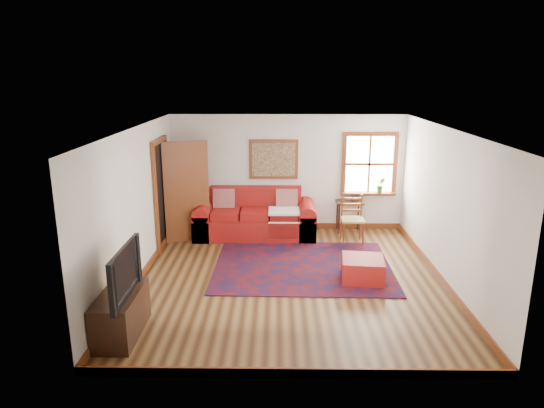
{
  "coord_description": "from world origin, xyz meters",
  "views": [
    {
      "loc": [
        -0.2,
        -7.52,
        3.33
      ],
      "look_at": [
        -0.31,
        0.6,
        1.13
      ],
      "focal_mm": 32.0,
      "sensor_mm": 36.0,
      "label": 1
    }
  ],
  "objects_px": {
    "side_table": "(349,207)",
    "ladder_back_chair": "(352,217)",
    "media_cabinet": "(121,314)",
    "red_leather_sofa": "(255,220)",
    "red_ottoman": "(363,269)"
  },
  "relations": [
    {
      "from": "ladder_back_chair",
      "to": "media_cabinet",
      "type": "height_order",
      "value": "ladder_back_chair"
    },
    {
      "from": "ladder_back_chair",
      "to": "media_cabinet",
      "type": "bearing_deg",
      "value": -133.67
    },
    {
      "from": "ladder_back_chair",
      "to": "red_leather_sofa",
      "type": "bearing_deg",
      "value": 169.12
    },
    {
      "from": "red_ottoman",
      "to": "side_table",
      "type": "xyz_separation_m",
      "value": [
        0.13,
        2.57,
        0.37
      ]
    },
    {
      "from": "red_ottoman",
      "to": "side_table",
      "type": "bearing_deg",
      "value": 93.52
    },
    {
      "from": "ladder_back_chair",
      "to": "media_cabinet",
      "type": "distance_m",
      "value": 5.14
    },
    {
      "from": "media_cabinet",
      "to": "red_leather_sofa",
      "type": "bearing_deg",
      "value": 69.05
    },
    {
      "from": "red_leather_sofa",
      "to": "media_cabinet",
      "type": "height_order",
      "value": "red_leather_sofa"
    },
    {
      "from": "side_table",
      "to": "ladder_back_chair",
      "type": "distance_m",
      "value": 0.65
    },
    {
      "from": "side_table",
      "to": "ladder_back_chair",
      "type": "height_order",
      "value": "ladder_back_chair"
    },
    {
      "from": "red_leather_sofa",
      "to": "red_ottoman",
      "type": "relative_size",
      "value": 3.73
    },
    {
      "from": "red_ottoman",
      "to": "media_cabinet",
      "type": "distance_m",
      "value": 3.88
    },
    {
      "from": "ladder_back_chair",
      "to": "side_table",
      "type": "bearing_deg",
      "value": 87.17
    },
    {
      "from": "red_leather_sofa",
      "to": "ladder_back_chair",
      "type": "height_order",
      "value": "red_leather_sofa"
    },
    {
      "from": "media_cabinet",
      "to": "side_table",
      "type": "bearing_deg",
      "value": 50.63
    }
  ]
}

